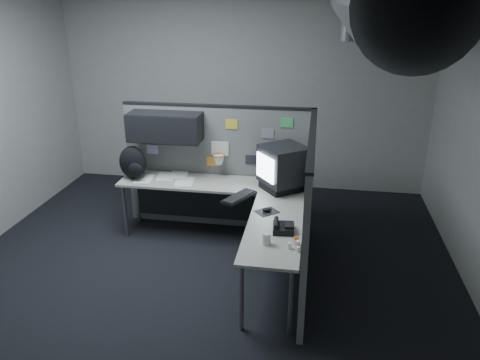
% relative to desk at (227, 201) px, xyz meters
% --- Properties ---
extents(room, '(5.62, 5.62, 3.22)m').
position_rel_desk_xyz_m(room, '(0.41, -0.70, 1.48)').
color(room, black).
rests_on(room, ground).
extents(partition_back, '(2.44, 0.42, 1.63)m').
position_rel_desk_xyz_m(partition_back, '(-0.40, 0.53, 0.38)').
color(partition_back, slate).
rests_on(partition_back, ground).
extents(partition_right, '(0.07, 2.23, 1.63)m').
position_rel_desk_xyz_m(partition_right, '(0.95, -0.49, 0.21)').
color(partition_right, slate).
rests_on(partition_right, ground).
extents(desk, '(2.31, 2.11, 0.73)m').
position_rel_desk_xyz_m(desk, '(0.00, 0.00, 0.00)').
color(desk, '#9E9C8F').
rests_on(desk, ground).
extents(monitor, '(0.65, 0.65, 0.53)m').
position_rel_desk_xyz_m(monitor, '(0.63, 0.21, 0.39)').
color(monitor, black).
rests_on(monitor, desk).
extents(keyboard, '(0.37, 0.51, 0.04)m').
position_rel_desk_xyz_m(keyboard, '(0.17, -0.17, 0.14)').
color(keyboard, black).
rests_on(keyboard, desk).
extents(mouse, '(0.29, 0.28, 0.05)m').
position_rel_desk_xyz_m(mouse, '(0.52, -0.46, 0.13)').
color(mouse, black).
rests_on(mouse, desk).
extents(phone, '(0.22, 0.24, 0.11)m').
position_rel_desk_xyz_m(phone, '(0.72, -0.86, 0.16)').
color(phone, black).
rests_on(phone, desk).
extents(bottles, '(0.12, 0.17, 0.08)m').
position_rel_desk_xyz_m(bottles, '(0.86, -1.17, 0.15)').
color(bottles, silver).
rests_on(bottles, desk).
extents(cup, '(0.09, 0.09, 0.11)m').
position_rel_desk_xyz_m(cup, '(0.59, -1.15, 0.17)').
color(cup, beige).
rests_on(cup, desk).
extents(papers, '(0.78, 0.55, 0.01)m').
position_rel_desk_xyz_m(papers, '(-0.82, 0.31, 0.12)').
color(papers, white).
rests_on(papers, desk).
extents(backpack, '(0.39, 0.35, 0.42)m').
position_rel_desk_xyz_m(backpack, '(-1.24, 0.24, 0.32)').
color(backpack, black).
rests_on(backpack, desk).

